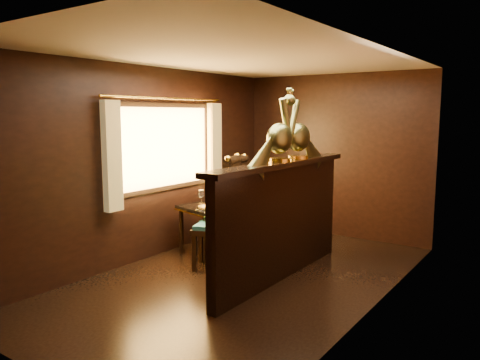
{
  "coord_description": "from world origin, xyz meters",
  "views": [
    {
      "loc": [
        2.94,
        -4.26,
        1.88
      ],
      "look_at": [
        -0.18,
        0.2,
        1.12
      ],
      "focal_mm": 35.0,
      "sensor_mm": 36.0,
      "label": 1
    }
  ],
  "objects_px": {
    "peacock_right": "(299,125)",
    "dining_table": "(223,208)",
    "chair_left": "(226,210)",
    "chair_right": "(231,207)",
    "peacock_left": "(280,125)"
  },
  "relations": [
    {
      "from": "peacock_right",
      "to": "dining_table",
      "type": "bearing_deg",
      "value": 175.83
    },
    {
      "from": "dining_table",
      "to": "chair_left",
      "type": "bearing_deg",
      "value": -35.16
    },
    {
      "from": "dining_table",
      "to": "chair_left",
      "type": "distance_m",
      "value": 0.75
    },
    {
      "from": "chair_left",
      "to": "chair_right",
      "type": "relative_size",
      "value": 1.02
    },
    {
      "from": "chair_right",
      "to": "chair_left",
      "type": "bearing_deg",
      "value": -76.02
    },
    {
      "from": "dining_table",
      "to": "peacock_left",
      "type": "relative_size",
      "value": 1.54
    },
    {
      "from": "dining_table",
      "to": "chair_left",
      "type": "relative_size",
      "value": 0.9
    },
    {
      "from": "chair_left",
      "to": "peacock_right",
      "type": "bearing_deg",
      "value": 13.3
    },
    {
      "from": "chair_left",
      "to": "peacock_right",
      "type": "relative_size",
      "value": 1.75
    },
    {
      "from": "chair_right",
      "to": "peacock_right",
      "type": "height_order",
      "value": "peacock_right"
    },
    {
      "from": "dining_table",
      "to": "chair_right",
      "type": "height_order",
      "value": "chair_right"
    },
    {
      "from": "peacock_left",
      "to": "peacock_right",
      "type": "height_order",
      "value": "peacock_left"
    },
    {
      "from": "peacock_left",
      "to": "peacock_right",
      "type": "xyz_separation_m",
      "value": [
        0.0,
        0.44,
        -0.01
      ]
    },
    {
      "from": "peacock_right",
      "to": "peacock_left",
      "type": "bearing_deg",
      "value": -90.0
    },
    {
      "from": "chair_left",
      "to": "peacock_left",
      "type": "xyz_separation_m",
      "value": [
        0.72,
        0.03,
        1.04
      ]
    }
  ]
}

